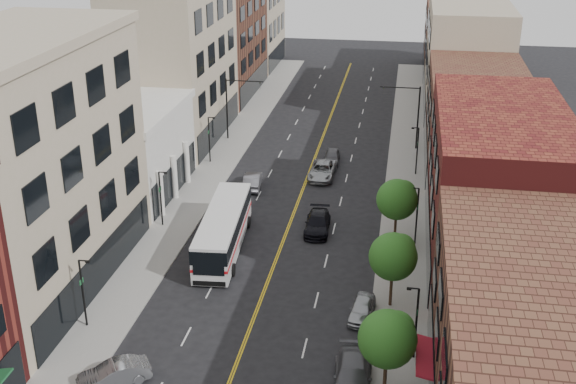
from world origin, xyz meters
The scene contains 31 objects.
sidewalk_left centered at (-10.00, 35.00, 0.07)m, with size 4.00×110.00×0.15m, color gray.
sidewalk_right centered at (10.00, 35.00, 0.07)m, with size 4.00×110.00×0.15m, color gray.
bldg_l_tanoffice centered at (-17.00, 13.00, 9.00)m, with size 10.00×22.00×18.00m, color tan.
bldg_l_white centered at (-17.00, 31.00, 4.00)m, with size 10.00×14.00×8.00m, color silver.
bldg_l_far_a centered at (-17.00, 48.00, 9.00)m, with size 10.00×20.00×18.00m, color tan.
bldg_l_far_b centered at (-17.00, 68.00, 7.50)m, with size 10.00×20.00×15.00m, color brown.
bldg_l_far_c centered at (-17.00, 86.00, 10.00)m, with size 10.00×16.00×20.00m, color tan.
bldg_r_near centered at (17.00, 0.00, 5.00)m, with size 10.00×26.00×10.00m, color brown.
bldg_r_mid centered at (17.00, 24.00, 6.00)m, with size 10.00×22.00×12.00m, color #571717.
bldg_r_far_a centered at (17.00, 45.00, 5.00)m, with size 10.00×20.00×10.00m, color brown.
bldg_r_far_b centered at (17.00, 66.00, 7.00)m, with size 10.00×22.00×14.00m, color tan.
bldg_r_far_c centered at (17.00, 86.00, 5.50)m, with size 10.00×18.00×11.00m, color brown.
tree_r_1 centered at (9.39, 4.07, 4.13)m, with size 3.40×3.40×5.59m.
tree_r_2 centered at (9.39, 14.07, 4.13)m, with size 3.40×3.40×5.59m.
tree_r_3 centered at (9.39, 24.07, 4.13)m, with size 3.40×3.40×5.59m.
lamp_l_1 centered at (-10.95, 8.00, 2.97)m, with size 0.81×0.55×5.05m.
lamp_l_2 centered at (-10.95, 24.00, 2.97)m, with size 0.81×0.55×5.05m.
lamp_l_3 centered at (-10.95, 40.00, 2.97)m, with size 0.81×0.55×5.05m.
lamp_r_1 centered at (10.95, 8.00, 2.97)m, with size 0.81×0.55×5.05m.
lamp_r_2 centered at (10.95, 24.00, 2.97)m, with size 0.81×0.55×5.05m.
lamp_r_3 centered at (10.95, 40.00, 2.97)m, with size 0.81×0.55×5.05m.
signal_mast_left centered at (-10.27, 48.00, 4.65)m, with size 4.49×0.18×7.20m.
signal_mast_right centered at (10.27, 48.00, 4.65)m, with size 4.49×0.18×7.20m.
city_bus centered at (-4.57, 20.63, 1.93)m, with size 3.86×13.10×3.32m.
car_angle_b centered at (-6.79, 2.52, 0.72)m, with size 1.52×4.35×1.43m, color #919397.
car_parked_mid centered at (7.40, 4.57, 0.81)m, with size 2.27×5.59×1.62m, color #515157.
car_parked_far centered at (7.40, 12.29, 0.66)m, with size 1.57×3.89×1.33m, color #A1A4A8.
car_lane_behind centered at (-5.00, 33.93, 0.75)m, with size 1.59×4.56×1.50m, color #505055.
car_lane_a centered at (2.62, 25.32, 0.75)m, with size 2.09×5.14×1.49m, color black.
car_lane_b centered at (1.50, 37.83, 0.76)m, with size 2.53×5.50×1.53m, color #979A9E.
car_lane_c centered at (2.01, 42.40, 0.68)m, with size 1.61×4.00×1.36m, color #4F4F55.
Camera 1 is at (9.39, -30.82, 27.78)m, focal length 45.00 mm.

